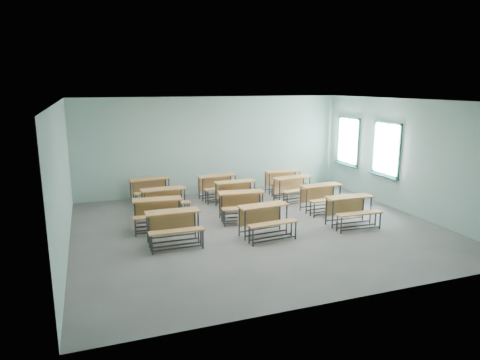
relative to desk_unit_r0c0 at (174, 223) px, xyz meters
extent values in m
cube|color=slate|center=(2.23, 0.43, -0.52)|extent=(9.00, 8.00, 0.02)
cube|color=white|center=(2.23, 0.43, 2.70)|extent=(9.00, 8.00, 0.02)
cube|color=#96BCB3|center=(2.23, 4.44, 1.09)|extent=(9.00, 0.02, 3.20)
cube|color=#96BCB3|center=(2.23, -3.58, 1.09)|extent=(9.00, 0.02, 3.20)
cube|color=#96BCB3|center=(-2.28, 0.43, 1.09)|extent=(0.02, 8.00, 3.20)
cube|color=#96BCB3|center=(6.74, 0.43, 1.09)|extent=(0.02, 8.00, 3.20)
cube|color=#1A4B45|center=(6.70, 3.23, 0.42)|extent=(0.06, 1.20, 0.06)
cube|color=#1A4B45|center=(6.70, 3.23, 1.96)|extent=(0.06, 1.20, 0.06)
cube|color=#1A4B45|center=(6.70, 2.66, 1.19)|extent=(0.06, 0.06, 1.60)
cube|color=#1A4B45|center=(6.70, 3.80, 1.19)|extent=(0.06, 0.06, 1.60)
cube|color=#1A4B45|center=(6.70, 3.23, 1.19)|extent=(0.04, 0.04, 1.48)
cube|color=#1A4B45|center=(6.70, 3.23, 1.19)|extent=(0.04, 1.08, 0.04)
cube|color=#1A4B45|center=(6.66, 3.23, 0.36)|extent=(0.14, 1.28, 0.04)
cube|color=white|center=(6.72, 3.23, 1.19)|extent=(0.01, 1.08, 1.48)
cube|color=#1A4B45|center=(6.70, 1.23, 0.42)|extent=(0.06, 1.20, 0.06)
cube|color=#1A4B45|center=(6.70, 1.23, 1.96)|extent=(0.06, 1.20, 0.06)
cube|color=#1A4B45|center=(6.70, 0.66, 1.19)|extent=(0.06, 0.06, 1.60)
cube|color=#1A4B45|center=(6.70, 1.80, 1.19)|extent=(0.06, 0.06, 1.60)
cube|color=#1A4B45|center=(6.70, 1.23, 1.19)|extent=(0.04, 0.04, 1.48)
cube|color=#1A4B45|center=(6.70, 1.23, 1.19)|extent=(0.04, 1.08, 0.04)
cube|color=#1A4B45|center=(6.66, 1.23, 0.36)|extent=(0.14, 1.28, 0.04)
cube|color=white|center=(6.72, 1.23, 1.19)|extent=(0.01, 1.08, 1.48)
cube|color=#BC8043|center=(0.00, 0.11, 0.23)|extent=(1.23, 0.43, 0.04)
cube|color=#BC8043|center=(0.00, 0.30, -0.08)|extent=(1.16, 0.04, 0.42)
cylinder|color=#333538|center=(-0.56, -0.04, -0.15)|extent=(0.04, 0.04, 0.72)
cylinder|color=#333538|center=(0.56, -0.06, -0.15)|extent=(0.04, 0.04, 0.72)
cylinder|color=#333538|center=(-0.56, 0.28, -0.15)|extent=(0.04, 0.04, 0.72)
cylinder|color=#333538|center=(0.56, 0.26, -0.15)|extent=(0.04, 0.04, 0.72)
cube|color=#333538|center=(0.00, -0.05, -0.41)|extent=(1.12, 0.05, 0.03)
cube|color=#333538|center=(0.00, 0.27, -0.41)|extent=(1.12, 0.05, 0.03)
cube|color=#BC8043|center=(-0.01, -0.38, -0.07)|extent=(1.22, 0.27, 0.04)
cylinder|color=#333538|center=(-0.57, -0.47, -0.30)|extent=(0.04, 0.04, 0.42)
cylinder|color=#333538|center=(0.55, -0.48, -0.30)|extent=(0.04, 0.04, 0.42)
cylinder|color=#333538|center=(-0.56, -0.27, -0.30)|extent=(0.04, 0.04, 0.42)
cylinder|color=#333538|center=(0.55, -0.29, -0.30)|extent=(0.04, 0.04, 0.42)
cube|color=#333538|center=(-0.01, -0.47, -0.43)|extent=(1.12, 0.05, 0.03)
cube|color=#333538|center=(0.00, -0.28, -0.43)|extent=(1.12, 0.05, 0.03)
cube|color=#BC8043|center=(2.15, -0.12, 0.23)|extent=(1.25, 0.51, 0.04)
cube|color=#BC8043|center=(2.14, 0.07, -0.08)|extent=(1.16, 0.12, 0.42)
cylinder|color=#333538|center=(1.61, -0.33, -0.15)|extent=(0.04, 0.04, 0.72)
cylinder|color=#333538|center=(2.73, -0.23, -0.15)|extent=(0.04, 0.04, 0.72)
cylinder|color=#333538|center=(1.58, 0.00, -0.15)|extent=(0.04, 0.04, 0.72)
cylinder|color=#333538|center=(2.70, 0.09, -0.15)|extent=(0.04, 0.04, 0.72)
cube|color=#333538|center=(2.17, -0.28, -0.41)|extent=(1.12, 0.12, 0.03)
cube|color=#333538|center=(2.14, 0.04, -0.41)|extent=(1.12, 0.12, 0.03)
cube|color=#BC8043|center=(2.19, -0.60, -0.07)|extent=(1.24, 0.35, 0.04)
cylinder|color=#333538|center=(1.64, -0.75, -0.30)|extent=(0.04, 0.04, 0.42)
cylinder|color=#333538|center=(2.76, -0.65, -0.30)|extent=(0.04, 0.04, 0.42)
cylinder|color=#333538|center=(1.63, -0.55, -0.30)|extent=(0.04, 0.04, 0.42)
cylinder|color=#333538|center=(2.74, -0.46, -0.30)|extent=(0.04, 0.04, 0.42)
cube|color=#333538|center=(2.20, -0.70, -0.43)|extent=(1.12, 0.12, 0.03)
cube|color=#333538|center=(2.19, -0.51, -0.43)|extent=(1.12, 0.12, 0.03)
cube|color=#BC8043|center=(4.56, -0.12, 0.23)|extent=(1.23, 0.44, 0.04)
cube|color=#BC8043|center=(4.56, 0.07, -0.08)|extent=(1.16, 0.05, 0.42)
cylinder|color=#333538|center=(3.99, -0.27, -0.15)|extent=(0.04, 0.04, 0.72)
cylinder|color=#333538|center=(5.11, -0.30, -0.15)|extent=(0.04, 0.04, 0.72)
cylinder|color=#333538|center=(4.00, 0.06, -0.15)|extent=(0.04, 0.04, 0.72)
cylinder|color=#333538|center=(5.12, 0.03, -0.15)|extent=(0.04, 0.04, 0.72)
cube|color=#333538|center=(4.55, -0.28, -0.41)|extent=(1.12, 0.06, 0.03)
cube|color=#333538|center=(4.56, 0.04, -0.41)|extent=(1.12, 0.06, 0.03)
cube|color=#BC8043|center=(4.54, -0.61, -0.07)|extent=(1.23, 0.29, 0.04)
cylinder|color=#333538|center=(3.98, -0.69, -0.30)|extent=(0.04, 0.04, 0.42)
cylinder|color=#333538|center=(5.10, -0.72, -0.30)|extent=(0.04, 0.04, 0.42)
cylinder|color=#333538|center=(3.99, -0.50, -0.30)|extent=(0.04, 0.04, 0.42)
cylinder|color=#333538|center=(5.11, -0.53, -0.30)|extent=(0.04, 0.04, 0.42)
cube|color=#333538|center=(4.54, -0.70, -0.43)|extent=(1.12, 0.06, 0.03)
cube|color=#333538|center=(4.55, -0.51, -0.43)|extent=(1.12, 0.06, 0.03)
cube|color=#BC8043|center=(-0.16, 1.30, 0.23)|extent=(1.26, 0.54, 0.04)
cube|color=#BC8043|center=(-0.14, 1.49, -0.08)|extent=(1.16, 0.15, 0.42)
cylinder|color=#333538|center=(-0.73, 1.20, -0.15)|extent=(0.04, 0.04, 0.72)
cylinder|color=#333538|center=(0.38, 1.08, -0.15)|extent=(0.04, 0.04, 0.72)
cylinder|color=#333538|center=(-0.70, 1.52, -0.15)|extent=(0.04, 0.04, 0.72)
cylinder|color=#333538|center=(0.42, 1.40, -0.15)|extent=(0.04, 0.04, 0.72)
cube|color=#333538|center=(-0.18, 1.14, -0.41)|extent=(1.12, 0.15, 0.03)
cube|color=#333538|center=(-0.14, 1.46, -0.41)|extent=(1.12, 0.15, 0.03)
cube|color=#BC8043|center=(-0.21, 0.82, -0.07)|extent=(1.24, 0.39, 0.04)
cylinder|color=#333538|center=(-0.78, 0.78, -0.30)|extent=(0.04, 0.04, 0.42)
cylinder|color=#333538|center=(0.33, 0.66, -0.30)|extent=(0.04, 0.04, 0.42)
cylinder|color=#333538|center=(-0.76, 0.97, -0.30)|extent=(0.04, 0.04, 0.42)
cylinder|color=#333538|center=(0.36, 0.85, -0.30)|extent=(0.04, 0.04, 0.42)
cube|color=#333538|center=(-0.22, 0.72, -0.43)|extent=(1.12, 0.15, 0.03)
cube|color=#333538|center=(-0.20, 0.91, -0.43)|extent=(1.12, 0.15, 0.03)
cube|color=#BC8043|center=(2.09, 1.28, 0.23)|extent=(1.26, 0.56, 0.04)
cube|color=#BC8043|center=(2.12, 1.47, -0.08)|extent=(1.15, 0.17, 0.42)
cylinder|color=#333538|center=(1.52, 1.19, -0.15)|extent=(0.04, 0.04, 0.72)
cylinder|color=#333538|center=(2.63, 1.05, -0.15)|extent=(0.04, 0.04, 0.72)
cylinder|color=#333538|center=(1.56, 1.52, -0.15)|extent=(0.04, 0.04, 0.72)
cylinder|color=#333538|center=(2.67, 1.37, -0.15)|extent=(0.04, 0.04, 0.72)
cube|color=#333538|center=(2.07, 1.12, -0.41)|extent=(1.11, 0.17, 0.03)
cube|color=#333538|center=(2.11, 1.45, -0.41)|extent=(1.11, 0.17, 0.03)
cube|color=#BC8043|center=(2.03, 0.80, -0.07)|extent=(1.24, 0.41, 0.04)
cylinder|color=#333538|center=(1.46, 0.78, -0.30)|extent=(0.04, 0.04, 0.42)
cylinder|color=#333538|center=(2.57, 0.63, -0.30)|extent=(0.04, 0.04, 0.42)
cylinder|color=#333538|center=(1.49, 0.97, -0.30)|extent=(0.04, 0.04, 0.42)
cylinder|color=#333538|center=(2.60, 0.82, -0.30)|extent=(0.04, 0.04, 0.42)
cube|color=#333538|center=(2.02, 0.70, -0.43)|extent=(1.11, 0.17, 0.03)
cube|color=#333538|center=(2.04, 0.90, -0.43)|extent=(1.11, 0.17, 0.03)
cube|color=#BC8043|center=(4.53, 1.27, 0.23)|extent=(1.24, 0.46, 0.04)
cube|color=#BC8043|center=(4.52, 1.45, -0.08)|extent=(1.16, 0.07, 0.42)
cylinder|color=#333538|center=(3.98, 1.08, -0.15)|extent=(0.04, 0.04, 0.72)
cylinder|color=#333538|center=(5.09, 1.13, -0.15)|extent=(0.04, 0.04, 0.72)
cylinder|color=#333538|center=(3.96, 1.40, -0.15)|extent=(0.04, 0.04, 0.72)
cylinder|color=#333538|center=(5.08, 1.45, -0.15)|extent=(0.04, 0.04, 0.72)
cube|color=#333538|center=(4.54, 1.10, -0.41)|extent=(1.12, 0.08, 0.03)
cube|color=#333538|center=(4.52, 1.43, -0.41)|extent=(1.12, 0.08, 0.03)
cube|color=#BC8043|center=(4.55, 0.78, -0.07)|extent=(1.23, 0.31, 0.04)
cylinder|color=#333538|center=(4.00, 0.66, -0.30)|extent=(0.04, 0.04, 0.42)
cylinder|color=#333538|center=(5.11, 0.71, -0.30)|extent=(0.04, 0.04, 0.42)
cylinder|color=#333538|center=(3.99, 0.85, -0.30)|extent=(0.04, 0.04, 0.42)
cylinder|color=#333538|center=(5.10, 0.90, -0.30)|extent=(0.04, 0.04, 0.42)
cube|color=#333538|center=(4.55, 0.68, -0.43)|extent=(1.12, 0.08, 0.03)
cube|color=#333538|center=(4.55, 0.88, -0.43)|extent=(1.12, 0.08, 0.03)
cube|color=#BC8043|center=(0.18, 2.35, 0.23)|extent=(1.25, 0.49, 0.04)
cube|color=#BC8043|center=(0.17, 2.54, -0.08)|extent=(1.16, 0.10, 0.42)
cylinder|color=#333538|center=(-0.37, 2.15, -0.15)|extent=(0.04, 0.04, 0.72)
cylinder|color=#333538|center=(0.75, 2.23, -0.15)|extent=(0.04, 0.04, 0.72)
cylinder|color=#333538|center=(-0.39, 2.47, -0.15)|extent=(0.04, 0.04, 0.72)
cylinder|color=#333538|center=(0.73, 2.55, -0.15)|extent=(0.04, 0.04, 0.72)
cube|color=#333538|center=(0.19, 2.19, -0.41)|extent=(1.12, 0.11, 0.03)
cube|color=#333538|center=(0.17, 2.51, -0.41)|extent=(1.12, 0.11, 0.03)
cube|color=#BC8043|center=(0.21, 1.86, -0.07)|extent=(1.24, 0.34, 0.04)
cylinder|color=#333538|center=(-0.34, 1.72, -0.30)|extent=(0.04, 0.04, 0.42)
cylinder|color=#333538|center=(0.78, 1.80, -0.30)|extent=(0.04, 0.04, 0.42)
cylinder|color=#333538|center=(-0.35, 1.92, -0.30)|extent=(0.04, 0.04, 0.42)
cylinder|color=#333538|center=(0.76, 2.00, -0.30)|extent=(0.04, 0.04, 0.42)
cube|color=#333538|center=(0.22, 1.76, -0.43)|extent=(1.12, 0.11, 0.03)
cube|color=#333538|center=(0.21, 1.96, -0.43)|extent=(1.12, 0.11, 0.03)
cube|color=#BC8043|center=(2.36, 2.54, 0.23)|extent=(1.23, 0.45, 0.04)
cube|color=#BC8043|center=(2.36, 2.72, -0.08)|extent=(1.16, 0.06, 0.42)
cylinder|color=#333538|center=(1.81, 2.35, -0.15)|extent=(0.04, 0.04, 0.72)
cylinder|color=#333538|center=(2.93, 2.39, -0.15)|extent=(0.04, 0.04, 0.72)
cylinder|color=#333538|center=(1.80, 2.68, -0.15)|extent=(0.04, 0.04, 0.72)
cylinder|color=#333538|center=(2.92, 2.72, -0.15)|extent=(0.04, 0.04, 0.72)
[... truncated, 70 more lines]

